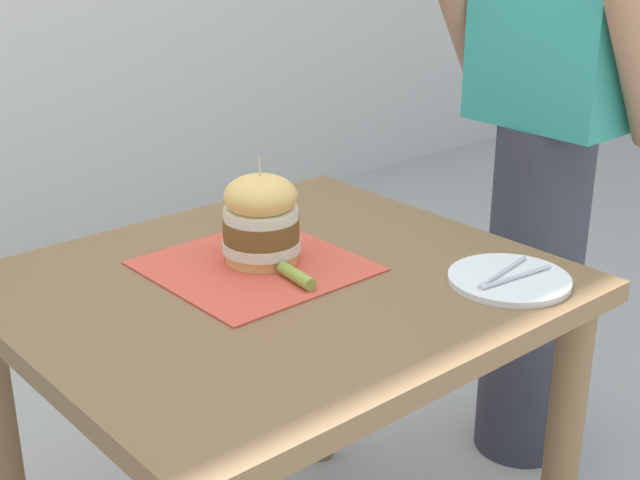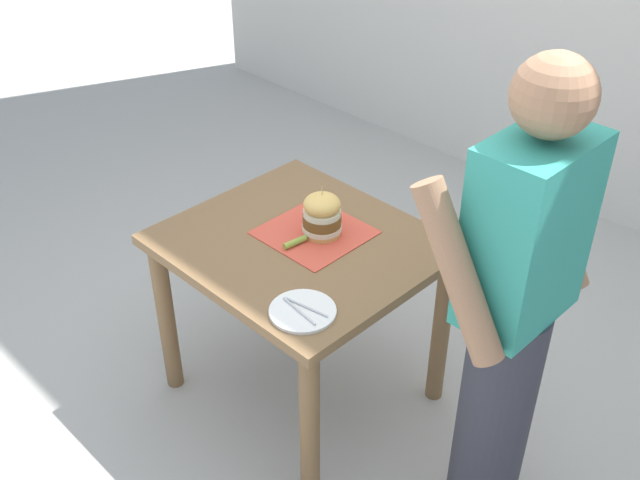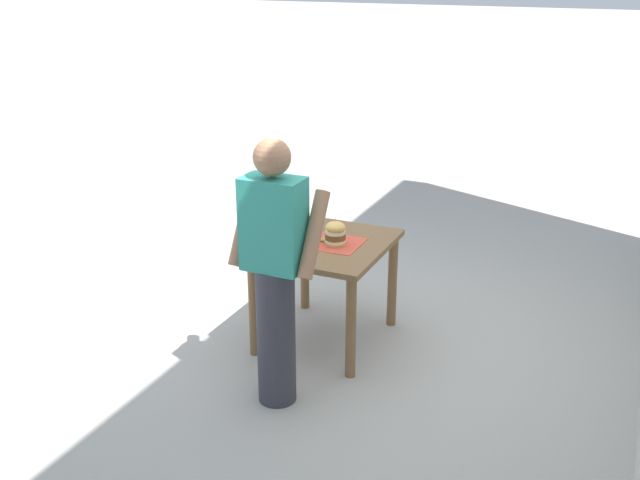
{
  "view_description": "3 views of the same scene",
  "coord_description": "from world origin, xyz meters",
  "px_view_note": "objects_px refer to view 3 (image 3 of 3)",
  "views": [
    {
      "loc": [
        1.17,
        -0.91,
        1.42
      ],
      "look_at": [
        0.0,
        0.1,
        0.81
      ],
      "focal_mm": 50.0,
      "sensor_mm": 36.0,
      "label": 1
    },
    {
      "loc": [
        1.56,
        1.66,
        2.31
      ],
      "look_at": [
        0.0,
        0.1,
        0.81
      ],
      "focal_mm": 42.0,
      "sensor_mm": 36.0,
      "label": 2
    },
    {
      "loc": [
        -1.98,
        4.48,
        2.64
      ],
      "look_at": [
        0.0,
        0.1,
        0.81
      ],
      "focal_mm": 42.0,
      "sensor_mm": 36.0,
      "label": 3
    }
  ],
  "objects_px": {
    "sandwich": "(335,233)",
    "diner_across_table": "(275,271)",
    "side_plate_with_forks": "(270,250)",
    "pickle_spear": "(320,240)",
    "patio_table": "(326,260)"
  },
  "relations": [
    {
      "from": "sandwich",
      "to": "diner_across_table",
      "type": "relative_size",
      "value": 0.12
    },
    {
      "from": "pickle_spear",
      "to": "side_plate_with_forks",
      "type": "distance_m",
      "value": 0.38
    },
    {
      "from": "sandwich",
      "to": "side_plate_with_forks",
      "type": "height_order",
      "value": "sandwich"
    },
    {
      "from": "patio_table",
      "to": "sandwich",
      "type": "bearing_deg",
      "value": 162.13
    },
    {
      "from": "patio_table",
      "to": "pickle_spear",
      "type": "relative_size",
      "value": 9.95
    },
    {
      "from": "side_plate_with_forks",
      "to": "sandwich",
      "type": "bearing_deg",
      "value": -142.98
    },
    {
      "from": "patio_table",
      "to": "diner_across_table",
      "type": "height_order",
      "value": "diner_across_table"
    },
    {
      "from": "side_plate_with_forks",
      "to": "diner_across_table",
      "type": "relative_size",
      "value": 0.13
    },
    {
      "from": "pickle_spear",
      "to": "side_plate_with_forks",
      "type": "xyz_separation_m",
      "value": [
        0.24,
        0.29,
        -0.01
      ]
    },
    {
      "from": "pickle_spear",
      "to": "side_plate_with_forks",
      "type": "relative_size",
      "value": 0.43
    },
    {
      "from": "sandwich",
      "to": "diner_across_table",
      "type": "xyz_separation_m",
      "value": [
        0.04,
        0.83,
        0.04
      ]
    },
    {
      "from": "side_plate_with_forks",
      "to": "diner_across_table",
      "type": "distance_m",
      "value": 0.65
    },
    {
      "from": "pickle_spear",
      "to": "diner_across_table",
      "type": "bearing_deg",
      "value": 95.83
    },
    {
      "from": "diner_across_table",
      "to": "pickle_spear",
      "type": "bearing_deg",
      "value": -84.17
    },
    {
      "from": "sandwich",
      "to": "patio_table",
      "type": "bearing_deg",
      "value": -17.87
    }
  ]
}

